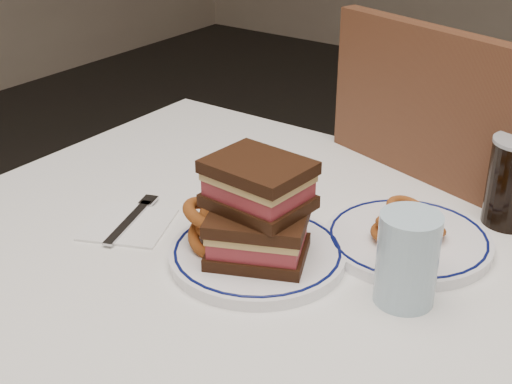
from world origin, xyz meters
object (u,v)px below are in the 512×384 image
Objects in this scene: reuben_sandwich at (258,210)px; far_plate at (408,240)px; main_plate at (257,254)px; chair_far at (467,258)px.

far_plate is at bearing 48.22° from reuben_sandwich.
reuben_sandwich is 0.67× the size of far_plate.
far_plate is at bearing 45.73° from main_plate.
main_plate is 0.07m from reuben_sandwich.
reuben_sandwich is 0.23m from far_plate.
far_plate is (0.15, 0.16, -0.07)m from reuben_sandwich.
chair_far is 0.56m from main_plate.
reuben_sandwich is at bearing -104.70° from chair_far.
chair_far is at bearing 75.30° from reuben_sandwich.
reuben_sandwich is at bearing -131.78° from far_plate.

